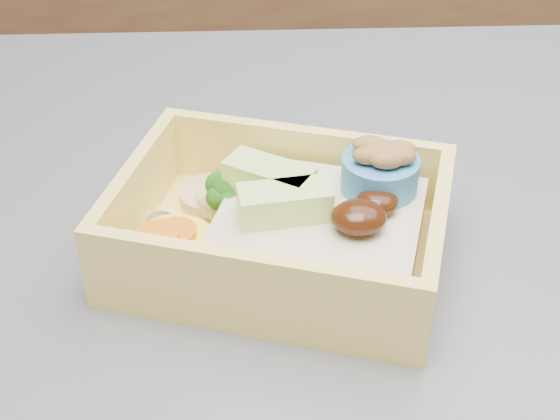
{
  "coord_description": "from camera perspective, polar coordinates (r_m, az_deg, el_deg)",
  "views": [
    {
      "loc": [
        0.0,
        -0.4,
        1.24
      ],
      "look_at": [
        0.02,
        -0.03,
        0.96
      ],
      "focal_mm": 50.0,
      "sensor_mm": 36.0,
      "label": 1
    }
  ],
  "objects": [
    {
      "name": "bento_box",
      "position": [
        0.48,
        0.78,
        -1.2
      ],
      "size": [
        0.23,
        0.19,
        0.07
      ],
      "rotation": [
        0.0,
        0.0,
        -0.29
      ],
      "color": "#FFDF69",
      "rests_on": "island"
    }
  ]
}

